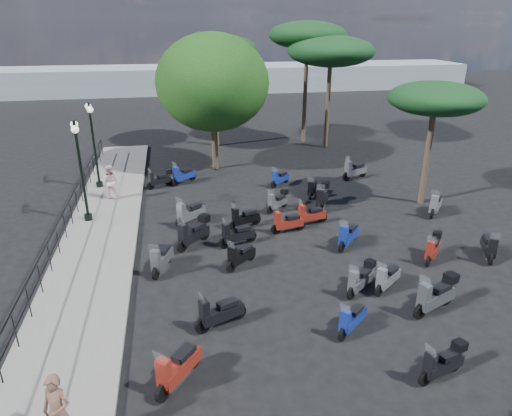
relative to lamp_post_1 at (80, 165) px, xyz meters
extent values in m
plane|color=black|center=(7.19, -5.22, -2.70)|extent=(120.00, 120.00, 0.00)
cube|color=slate|center=(0.69, -2.22, -2.62)|extent=(3.00, 30.00, 0.15)
cylinder|color=black|center=(-0.61, -8.58, -2.00)|extent=(0.04, 0.04, 1.10)
cylinder|color=black|center=(-0.61, -7.21, -2.00)|extent=(0.04, 0.04, 1.10)
cylinder|color=black|center=(-0.61, -5.84, -2.00)|extent=(0.04, 0.04, 1.10)
cylinder|color=black|center=(-0.61, -4.47, -2.00)|extent=(0.04, 0.04, 1.10)
cylinder|color=black|center=(-0.61, -3.10, -2.00)|extent=(0.04, 0.04, 1.10)
cylinder|color=black|center=(-0.61, -1.74, -2.00)|extent=(0.04, 0.04, 1.10)
cylinder|color=black|center=(-0.61, -0.37, -2.00)|extent=(0.04, 0.04, 1.10)
cylinder|color=black|center=(-0.61, 1.00, -2.00)|extent=(0.04, 0.04, 1.10)
cylinder|color=black|center=(-0.61, 2.37, -2.00)|extent=(0.04, 0.04, 1.10)
cylinder|color=black|center=(-0.61, 3.74, -2.00)|extent=(0.04, 0.04, 1.10)
cylinder|color=black|center=(-0.61, 5.11, -2.00)|extent=(0.04, 0.04, 1.10)
cylinder|color=black|center=(-0.61, 6.47, -2.00)|extent=(0.04, 0.04, 1.10)
cylinder|color=black|center=(-0.61, 7.84, -2.00)|extent=(0.04, 0.04, 1.10)
cylinder|color=black|center=(-0.61, 9.21, -2.00)|extent=(0.04, 0.04, 1.10)
cylinder|color=black|center=(-0.61, 10.58, -2.00)|extent=(0.04, 0.04, 1.10)
cube|color=black|center=(-0.61, -2.42, -1.47)|extent=(0.04, 26.00, 0.04)
cube|color=black|center=(-0.61, -2.42, -2.00)|extent=(0.04, 26.00, 0.04)
cylinder|color=black|center=(0.00, 0.00, -2.41)|extent=(0.36, 0.36, 0.27)
cylinder|color=black|center=(0.00, 0.00, -0.31)|extent=(0.12, 0.12, 4.46)
cylinder|color=black|center=(0.00, 0.00, 1.75)|extent=(0.24, 0.99, 0.04)
sphere|color=white|center=(-0.10, 0.49, 1.64)|extent=(0.31, 0.31, 0.31)
sphere|color=white|center=(0.10, -0.49, 1.64)|extent=(0.31, 0.31, 0.31)
cylinder|color=black|center=(-0.06, 4.44, -2.41)|extent=(0.36, 0.36, 0.27)
cylinder|color=black|center=(-0.06, 4.44, -0.32)|extent=(0.12, 0.12, 4.46)
cylinder|color=black|center=(-0.06, 4.44, 1.74)|extent=(0.27, 0.99, 0.04)
sphere|color=white|center=(-0.17, 4.92, 1.63)|extent=(0.31, 0.31, 0.31)
sphere|color=white|center=(0.05, 3.95, 1.63)|extent=(0.31, 0.31, 0.31)
imported|color=brown|center=(1.21, -12.01, -1.68)|extent=(0.74, 0.62, 1.73)
imported|color=beige|center=(0.75, 2.58, -1.68)|extent=(0.92, 0.75, 1.73)
cylinder|color=black|center=(3.28, -11.09, -2.44)|extent=(0.40, 0.47, 0.52)
cylinder|color=black|center=(4.08, -10.08, -2.44)|extent=(0.40, 0.47, 0.52)
cube|color=maroon|center=(3.71, -10.54, -2.24)|extent=(1.15, 1.32, 0.37)
cube|color=black|center=(3.83, -10.40, -1.94)|extent=(0.65, 0.71, 0.15)
cube|color=maroon|center=(3.34, -11.02, -1.94)|extent=(0.40, 0.39, 0.75)
plane|color=white|center=(3.30, -11.07, -1.46)|extent=(0.37, 0.32, 0.40)
cylinder|color=black|center=(3.03, -5.44, -2.45)|extent=(0.28, 0.50, 0.49)
cylinder|color=black|center=(3.47, -4.29, -2.45)|extent=(0.28, 0.50, 0.49)
cube|color=#4A4E51|center=(3.27, -4.82, -2.26)|extent=(0.81, 1.38, 0.35)
cube|color=black|center=(3.33, -4.65, -1.97)|extent=(0.51, 0.69, 0.14)
cube|color=#4A4E51|center=(3.06, -5.36, -1.97)|extent=(0.37, 0.32, 0.72)
plane|color=white|center=(3.03, -5.42, -1.51)|extent=(0.39, 0.22, 0.38)
cylinder|color=black|center=(5.66, -3.59, -2.46)|extent=(0.49, 0.25, 0.48)
cylinder|color=black|center=(6.80, -3.20, -2.46)|extent=(0.49, 0.25, 0.48)
cube|color=black|center=(6.28, -3.38, -2.28)|extent=(1.34, 0.74, 0.34)
cube|color=black|center=(6.44, -3.32, -2.00)|extent=(0.66, 0.48, 0.14)
cube|color=black|center=(5.74, -3.56, -2.00)|extent=(0.30, 0.35, 0.70)
plane|color=white|center=(5.68, -3.58, -1.55)|extent=(0.20, 0.38, 0.37)
cylinder|color=black|center=(4.01, -3.59, -2.43)|extent=(0.46, 0.45, 0.53)
cylinder|color=black|center=(4.96, -2.67, -2.43)|extent=(0.46, 0.45, 0.53)
cube|color=black|center=(4.52, -3.09, -2.23)|extent=(1.29, 1.27, 0.37)
cube|color=black|center=(4.66, -2.96, -1.92)|extent=(0.71, 0.70, 0.15)
cube|color=black|center=(4.07, -3.53, -1.92)|extent=(0.40, 0.41, 0.77)
plane|color=white|center=(4.02, -3.58, -1.43)|extent=(0.35, 0.36, 0.41)
cube|color=black|center=(4.97, -2.66, -1.72)|extent=(0.51, 0.51, 0.29)
cylinder|color=black|center=(2.61, 3.87, -2.48)|extent=(0.42, 0.28, 0.43)
cylinder|color=black|center=(3.56, 4.37, -2.48)|extent=(0.42, 0.28, 0.43)
cube|color=black|center=(3.13, 4.14, -2.32)|extent=(1.18, 0.82, 0.31)
cube|color=black|center=(3.26, 4.21, -2.06)|extent=(0.60, 0.49, 0.13)
cube|color=black|center=(2.67, 3.90, -2.06)|extent=(0.30, 0.33, 0.63)
plane|color=white|center=(2.63, 3.88, -1.66)|extent=(0.22, 0.34, 0.33)
cube|color=black|center=(3.58, 4.38, -1.90)|extent=(0.41, 0.40, 0.23)
cylinder|color=black|center=(4.40, -8.72, -2.45)|extent=(0.49, 0.28, 0.49)
cylinder|color=black|center=(5.53, -8.26, -2.45)|extent=(0.49, 0.28, 0.49)
cube|color=black|center=(5.01, -8.47, -2.27)|extent=(1.36, 0.83, 0.35)
cube|color=black|center=(5.17, -8.40, -1.98)|extent=(0.68, 0.52, 0.14)
cube|color=black|center=(4.48, -8.69, -1.98)|extent=(0.32, 0.37, 0.71)
plane|color=white|center=(4.42, -8.72, -1.52)|extent=(0.22, 0.39, 0.38)
cylinder|color=black|center=(5.68, -5.46, -2.47)|extent=(0.40, 0.36, 0.45)
cylinder|color=black|center=(6.53, -4.73, -2.47)|extent=(0.40, 0.36, 0.45)
cube|color=black|center=(6.14, -5.06, -2.30)|extent=(1.13, 1.03, 0.32)
cube|color=black|center=(6.26, -4.96, -2.04)|extent=(0.61, 0.58, 0.13)
cube|color=black|center=(5.74, -5.41, -2.04)|extent=(0.34, 0.35, 0.65)
plane|color=white|center=(5.69, -5.44, -1.62)|extent=(0.29, 0.32, 0.35)
cylinder|color=black|center=(6.27, -1.99, -2.47)|extent=(0.46, 0.26, 0.45)
cylinder|color=black|center=(7.33, -1.56, -2.47)|extent=(0.46, 0.26, 0.45)
cube|color=black|center=(6.84, -1.75, -2.30)|extent=(1.26, 0.77, 0.32)
cube|color=black|center=(6.99, -1.69, -2.03)|extent=(0.63, 0.48, 0.13)
cube|color=black|center=(6.34, -1.96, -2.03)|extent=(0.30, 0.34, 0.66)
plane|color=white|center=(6.29, -1.98, -1.61)|extent=(0.21, 0.36, 0.35)
cylinder|color=black|center=(4.02, -1.35, -2.44)|extent=(0.46, 0.43, 0.52)
cylinder|color=black|center=(4.98, -0.48, -2.44)|extent=(0.46, 0.43, 0.52)
cube|color=#93969D|center=(4.54, -0.88, -2.24)|extent=(1.28, 1.21, 0.37)
cube|color=black|center=(4.68, -0.76, -1.94)|extent=(0.70, 0.67, 0.15)
cube|color=#93969D|center=(4.09, -1.29, -1.94)|extent=(0.39, 0.40, 0.75)
plane|color=white|center=(4.04, -1.33, -1.46)|extent=(0.34, 0.36, 0.40)
cylinder|color=black|center=(3.93, 4.23, -2.45)|extent=(0.45, 0.37, 0.48)
cylinder|color=black|center=(4.90, 4.95, -2.45)|extent=(0.45, 0.37, 0.48)
cube|color=navy|center=(4.46, 4.62, -2.27)|extent=(1.25, 1.06, 0.34)
cube|color=black|center=(4.59, 4.72, -1.99)|extent=(0.67, 0.60, 0.14)
cube|color=navy|center=(4.00, 4.28, -1.99)|extent=(0.36, 0.37, 0.71)
plane|color=white|center=(3.95, 4.24, -1.54)|extent=(0.29, 0.35, 0.37)
cylinder|color=black|center=(8.27, -9.79, -2.48)|extent=(0.38, 0.35, 0.43)
cylinder|color=black|center=(9.09, -9.08, -2.48)|extent=(0.38, 0.35, 0.43)
cube|color=navy|center=(8.71, -9.40, -2.32)|extent=(1.08, 1.00, 0.31)
cube|color=black|center=(8.83, -9.30, -2.07)|extent=(0.58, 0.56, 0.13)
cube|color=navy|center=(8.33, -9.74, -2.07)|extent=(0.33, 0.33, 0.63)
plane|color=white|center=(8.29, -9.77, -1.66)|extent=(0.28, 0.30, 0.33)
cylinder|color=black|center=(9.29, -7.87, -2.47)|extent=(0.41, 0.35, 0.45)
cylinder|color=black|center=(10.17, -7.17, -2.47)|extent=(0.41, 0.35, 0.45)
cube|color=#93969D|center=(9.76, -7.49, -2.30)|extent=(1.15, 1.01, 0.32)
cube|color=black|center=(9.89, -7.39, -2.04)|extent=(0.62, 0.57, 0.13)
cube|color=#93969D|center=(9.35, -7.82, -2.04)|extent=(0.34, 0.35, 0.66)
plane|color=white|center=(9.30, -7.86, -1.62)|extent=(0.28, 0.33, 0.35)
cube|color=black|center=(10.18, -7.16, -1.87)|extent=(0.44, 0.43, 0.24)
cylinder|color=black|center=(9.17, -2.10, -2.47)|extent=(0.47, 0.18, 0.46)
cylinder|color=black|center=(10.28, -1.88, -2.47)|extent=(0.47, 0.18, 0.46)
cube|color=maroon|center=(9.77, -1.98, -2.30)|extent=(1.27, 0.55, 0.32)
cube|color=black|center=(9.93, -1.95, -2.03)|extent=(0.61, 0.39, 0.13)
cube|color=maroon|center=(9.24, -2.09, -2.03)|extent=(0.26, 0.32, 0.66)
plane|color=white|center=(9.18, -2.10, -1.60)|extent=(0.14, 0.37, 0.35)
cylinder|color=black|center=(8.19, -0.53, -2.48)|extent=(0.39, 0.34, 0.43)
cylinder|color=black|center=(9.02, 0.16, -2.48)|extent=(0.39, 0.34, 0.43)
cube|color=#93969D|center=(8.64, -0.16, -2.32)|extent=(1.09, 0.98, 0.31)
cube|color=black|center=(8.75, -0.06, -2.07)|extent=(0.59, 0.55, 0.13)
cube|color=#93969D|center=(8.24, -0.48, -2.07)|extent=(0.32, 0.33, 0.63)
plane|color=white|center=(8.20, -0.52, -1.66)|extent=(0.27, 0.31, 0.33)
cube|color=black|center=(9.03, 0.17, -1.90)|extent=(0.42, 0.42, 0.23)
cylinder|color=black|center=(10.47, -0.88, -2.43)|extent=(0.35, 0.51, 0.52)
cylinder|color=black|center=(11.10, 0.26, -2.43)|extent=(0.35, 0.51, 0.52)
cube|color=black|center=(10.81, -0.26, -2.24)|extent=(1.01, 1.42, 0.37)
cube|color=black|center=(10.90, -0.10, -1.93)|extent=(0.60, 0.73, 0.15)
cube|color=black|center=(10.52, -0.81, -1.93)|extent=(0.40, 0.37, 0.76)
plane|color=white|center=(10.48, -0.87, -1.44)|extent=(0.40, 0.27, 0.41)
cube|color=black|center=(11.11, 0.28, -1.74)|extent=(0.48, 0.49, 0.28)
cylinder|color=black|center=(9.67, -11.80, -2.48)|extent=(0.44, 0.22, 0.43)
cylinder|color=black|center=(10.71, -11.46, -2.48)|extent=(0.44, 0.22, 0.43)
cube|color=black|center=(10.23, -11.62, -2.31)|extent=(1.22, 0.66, 0.31)
cube|color=black|center=(10.38, -11.57, -2.06)|extent=(0.60, 0.43, 0.13)
cube|color=black|center=(9.74, -11.78, -2.06)|extent=(0.27, 0.32, 0.63)
plane|color=white|center=(9.69, -11.79, -1.65)|extent=(0.17, 0.35, 0.34)
cube|color=black|center=(10.72, -11.46, -1.90)|extent=(0.38, 0.37, 0.24)
cylinder|color=black|center=(10.25, -7.88, -2.47)|extent=(0.41, 0.35, 0.45)
cylinder|color=black|center=(11.13, -7.19, -2.47)|extent=(0.41, 0.35, 0.45)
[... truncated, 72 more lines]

